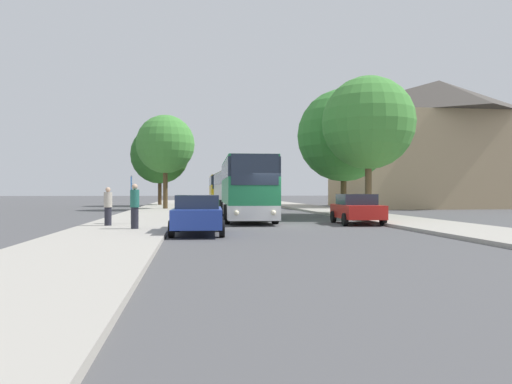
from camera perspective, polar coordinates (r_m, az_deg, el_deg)
The scene contains 16 objects.
ground_plane at distance 23.55m, azimuth 2.63°, elevation -3.95°, with size 300.00×300.00×0.00m, color #4C4C4F.
sidewalk_left at distance 23.39m, azimuth -14.56°, elevation -3.79°, with size 4.00×120.00×0.15m, color #A39E93.
sidewalk_right at distance 25.69m, azimuth 18.23°, elevation -3.44°, with size 4.00×120.00×0.15m, color #A39E93.
building_right_background at distance 55.06m, azimuth 20.19°, elevation 5.20°, with size 19.87×13.36×13.10m.
bus_front at distance 28.14m, azimuth -1.13°, elevation 0.43°, with size 2.96×10.40×3.41m.
bus_middle at distance 41.25m, azimuth -2.58°, elevation 0.23°, with size 2.98×12.01×3.26m.
bus_rear at distance 56.32m, azimuth -3.99°, elevation 0.25°, with size 2.88×10.62×3.36m.
parked_car_left_curb at distance 19.26m, azimuth -6.66°, elevation -2.50°, with size 2.13×4.42×1.51m.
parked_car_right_near at distance 25.59m, azimuth 11.46°, elevation -1.87°, with size 2.22×4.00×1.51m.
bus_stop_sign at distance 23.94m, azimuth -14.03°, elevation -0.18°, with size 0.08×0.45×2.24m.
pedestrian_waiting_near at distance 20.63m, azimuth -13.69°, elevation -1.56°, with size 0.36×0.36×1.81m.
pedestrian_waiting_far at distance 22.85m, azimuth -16.56°, elevation -1.57°, with size 0.36×0.36×1.69m.
tree_left_near at distance 56.09m, azimuth -10.94°, elevation 4.21°, with size 6.40×6.40×8.74m.
tree_left_far at distance 44.00m, azimuth -10.32°, elevation 5.38°, with size 5.04×5.04×8.09m.
tree_right_near at distance 30.76m, azimuth 12.72°, elevation 7.70°, with size 5.54×5.54×8.36m.
tree_right_mid at distance 34.75m, azimuth 9.98°, elevation 6.37°, with size 6.30×6.30×8.47m.
Camera 1 is at (-4.04, -23.14, 1.67)m, focal length 35.00 mm.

